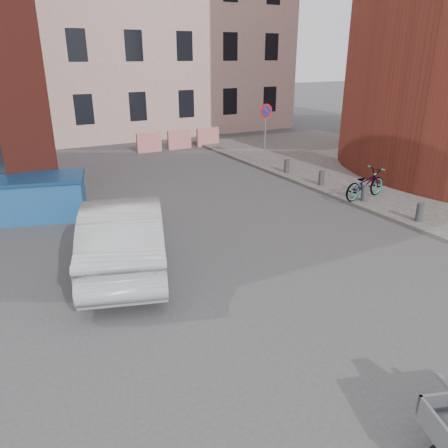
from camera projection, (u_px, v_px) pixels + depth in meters
ground at (275, 291)px, 9.38m from camera, size 120.00×120.00×0.00m
sidewalk at (427, 183)px, 17.09m from camera, size 9.00×24.00×0.12m
building_pink at (158, 16)px, 27.52m from camera, size 16.00×8.00×14.00m
no_parking_sign at (266, 122)px, 19.09m from camera, size 0.60×0.09×2.65m
bollards at (365, 193)px, 14.69m from camera, size 0.22×9.02×0.55m
barriers at (179, 140)px, 23.34m from camera, size 4.70×0.18×1.00m
dumpster at (33, 198)px, 13.37m from camera, size 3.42×2.35×1.31m
silver_car at (124, 233)px, 10.29m from camera, size 3.19×5.31×1.65m
bicycle at (365, 184)px, 14.90m from camera, size 1.99×0.90×1.01m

